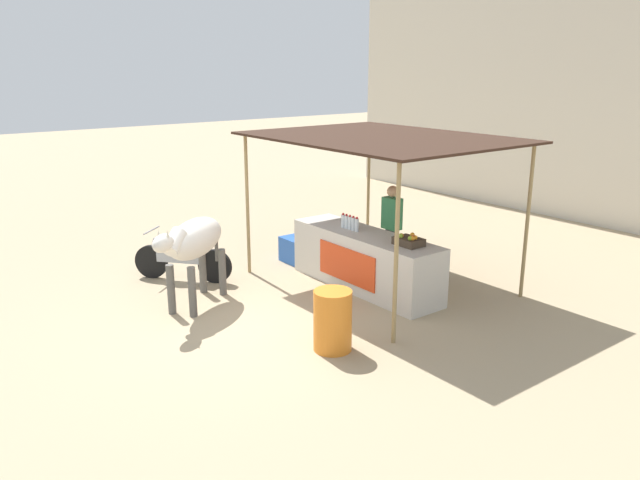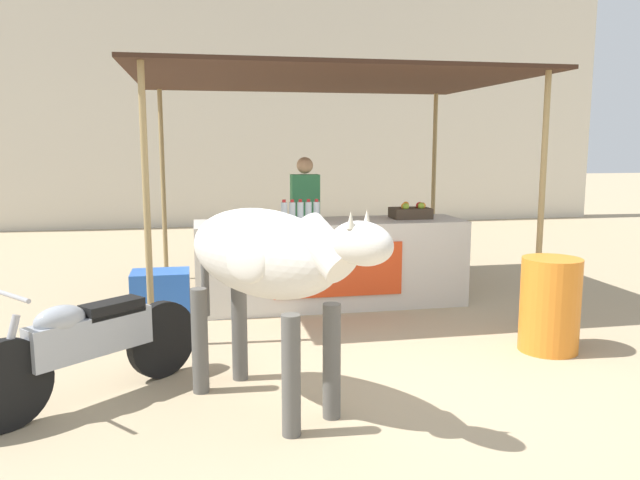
{
  "view_description": "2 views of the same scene",
  "coord_description": "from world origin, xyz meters",
  "views": [
    {
      "loc": [
        7.5,
        -4.5,
        3.68
      ],
      "look_at": [
        0.43,
        0.91,
        1.16
      ],
      "focal_mm": 35.0,
      "sensor_mm": 36.0,
      "label": 1
    },
    {
      "loc": [
        -1.46,
        -4.54,
        1.81
      ],
      "look_at": [
        -0.25,
        1.57,
        0.85
      ],
      "focal_mm": 35.0,
      "sensor_mm": 36.0,
      "label": 2
    }
  ],
  "objects": [
    {
      "name": "stall_awning",
      "position": [
        0.0,
        2.5,
        2.45
      ],
      "size": [
        4.2,
        3.2,
        2.55
      ],
      "color": "#382319",
      "rests_on": "ground"
    },
    {
      "name": "vendor_behind_counter",
      "position": [
        -0.16,
        2.95,
        0.85
      ],
      "size": [
        0.34,
        0.22,
        1.65
      ],
      "color": "#383842",
      "rests_on": "ground"
    },
    {
      "name": "cow",
      "position": [
        -1.01,
        -0.45,
        1.03
      ],
      "size": [
        1.32,
        1.71,
        1.44
      ],
      "color": "silver",
      "rests_on": "ground"
    },
    {
      "name": "water_bottle_row",
      "position": [
        -0.35,
        2.15,
        1.07
      ],
      "size": [
        0.43,
        0.07,
        0.25
      ],
      "color": "silver",
      "rests_on": "stall_counter"
    },
    {
      "name": "water_barrel",
      "position": [
        1.55,
        0.27,
        0.41
      ],
      "size": [
        0.51,
        0.51,
        0.83
      ],
      "primitive_type": "cylinder",
      "color": "orange",
      "rests_on": "ground"
    },
    {
      "name": "ground_plane",
      "position": [
        0.0,
        0.0,
        0.0
      ],
      "size": [
        60.0,
        60.0,
        0.0
      ],
      "primitive_type": "plane",
      "color": "tan"
    },
    {
      "name": "fruit_crate",
      "position": [
        0.96,
        2.25,
        1.03
      ],
      "size": [
        0.44,
        0.32,
        0.18
      ],
      "color": "#3F3326",
      "rests_on": "stall_counter"
    },
    {
      "name": "building_wall_far",
      "position": [
        0.0,
        9.57,
        3.38
      ],
      "size": [
        16.0,
        0.5,
        6.76
      ],
      "primitive_type": "cube",
      "color": "beige",
      "rests_on": "ground"
    },
    {
      "name": "motorcycle_parked",
      "position": [
        -2.23,
        -0.11,
        0.43
      ],
      "size": [
        1.43,
        1.22,
        0.9
      ],
      "color": "black",
      "rests_on": "ground"
    },
    {
      "name": "cooler_box",
      "position": [
        -1.86,
        2.1,
        0.24
      ],
      "size": [
        0.6,
        0.44,
        0.48
      ],
      "primitive_type": "cube",
      "color": "blue",
      "rests_on": "ground"
    },
    {
      "name": "stall_counter",
      "position": [
        0.0,
        2.2,
        0.48
      ],
      "size": [
        3.0,
        0.82,
        0.96
      ],
      "color": "beige",
      "rests_on": "ground"
    }
  ]
}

